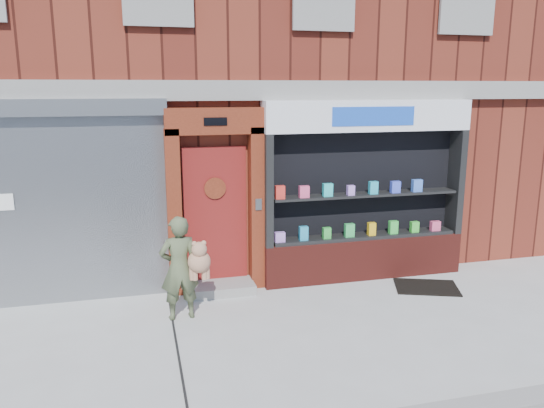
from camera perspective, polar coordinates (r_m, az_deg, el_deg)
name	(u,v)px	position (r m, az deg, el deg)	size (l,w,h in m)	color
ground	(295,334)	(7.23, 2.53, -13.81)	(80.00, 80.00, 0.00)	#9E9E99
building	(219,50)	(12.37, -5.70, 16.12)	(12.00, 8.16, 8.00)	#581D14
shutter_bay	(62,191)	(8.33, -21.67, 1.34)	(3.10, 0.30, 3.04)	gray
red_door_bay	(216,201)	(8.33, -6.05, 0.31)	(1.52, 0.58, 2.90)	#551C0E
pharmacy_bay	(365,199)	(8.99, 9.94, 0.55)	(3.50, 0.41, 3.00)	maroon
woman	(182,267)	(7.51, -9.66, -6.68)	(0.72, 0.43, 1.49)	#4D5739
doormat	(426,287)	(9.10, 16.28, -8.57)	(0.99, 0.69, 0.02)	black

